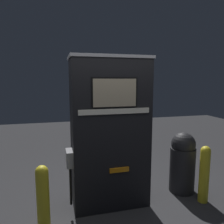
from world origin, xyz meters
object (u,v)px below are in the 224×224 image
object	(u,v)px
safety_bollard	(43,198)
trash_bin	(183,162)
gas_pump	(109,132)
safety_bollard_far	(204,173)

from	to	relation	value
safety_bollard	trash_bin	size ratio (longest dim) A/B	0.85
gas_pump	trash_bin	bearing A→B (deg)	1.37
gas_pump	trash_bin	xyz separation A→B (m)	(1.24, 0.03, -0.57)
safety_bollard_far	trash_bin	bearing A→B (deg)	109.52
gas_pump	trash_bin	size ratio (longest dim) A/B	2.17
trash_bin	safety_bollard	bearing A→B (deg)	-167.78
gas_pump	safety_bollard	bearing A→B (deg)	-154.60
safety_bollard_far	gas_pump	bearing A→B (deg)	165.94
gas_pump	safety_bollard	world-z (taller)	gas_pump
safety_bollard	safety_bollard_far	size ratio (longest dim) A/B	0.98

